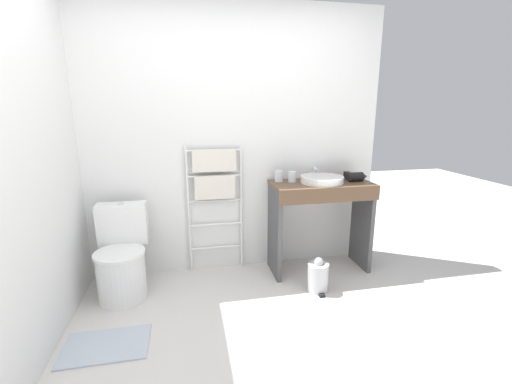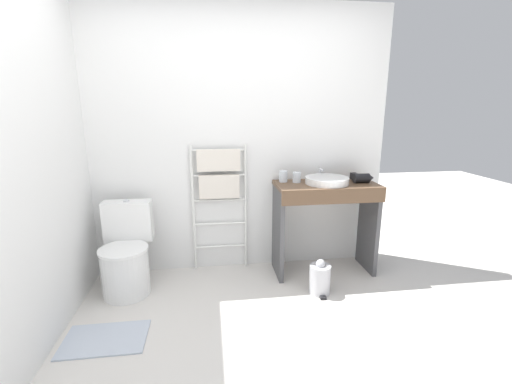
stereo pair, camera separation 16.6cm
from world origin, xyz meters
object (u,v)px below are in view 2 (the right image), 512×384
cup_near_edge (297,177)px  hair_dryer (362,178)px  toilet (126,257)px  cup_near_wall (283,176)px  towel_radiator (219,183)px  trash_bin (320,278)px  sink_basin (327,180)px

cup_near_edge → hair_dryer: cup_near_edge is taller
toilet → hair_dryer: size_ratio=3.99×
toilet → cup_near_wall: bearing=9.6°
towel_radiator → cup_near_edge: bearing=-8.7°
cup_near_edge → hair_dryer: bearing=-7.9°
toilet → trash_bin: toilet is taller
towel_radiator → cup_near_edge: 0.73m
toilet → trash_bin: size_ratio=2.48×
cup_near_wall → cup_near_edge: bearing=-19.1°
cup_near_edge → trash_bin: (0.10, -0.48, -0.80)m
towel_radiator → sink_basin: towel_radiator is taller
towel_radiator → hair_dryer: (1.32, -0.19, 0.05)m
hair_dryer → towel_radiator: bearing=171.7°
cup_near_edge → hair_dryer: size_ratio=0.51×
sink_basin → trash_bin: size_ratio=1.28×
trash_bin → hair_dryer: bearing=38.3°
cup_near_edge → toilet: bearing=-172.6°
sink_basin → trash_bin: sink_basin is taller
toilet → towel_radiator: (0.82, 0.31, 0.56)m
towel_radiator → cup_near_edge: (0.72, -0.11, 0.06)m
towel_radiator → trash_bin: size_ratio=3.95×
sink_basin → trash_bin: bearing=-112.1°
hair_dryer → trash_bin: 1.01m
towel_radiator → cup_near_wall: 0.61m
cup_near_wall → hair_dryer: bearing=-9.8°
toilet → cup_near_wall: size_ratio=7.40×
toilet → towel_radiator: 1.04m
cup_near_wall → trash_bin: (0.22, -0.52, -0.80)m
cup_near_wall → trash_bin: cup_near_wall is taller
cup_near_wall → cup_near_edge: (0.12, -0.04, -0.00)m
toilet → hair_dryer: hair_dryer is taller
sink_basin → hair_dryer: (0.34, 0.01, 0.01)m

